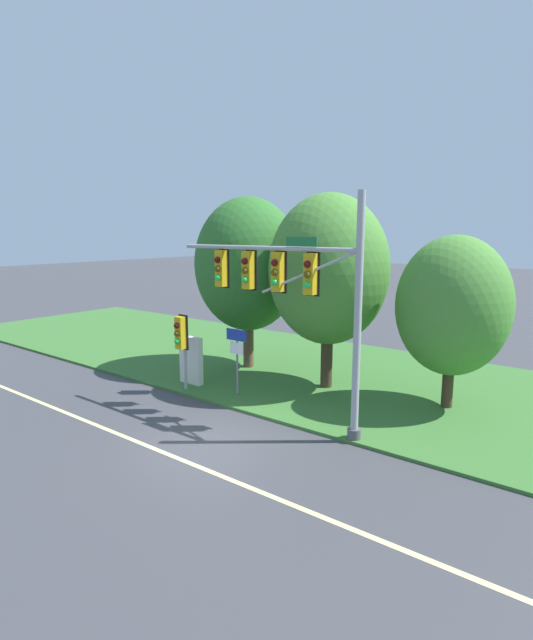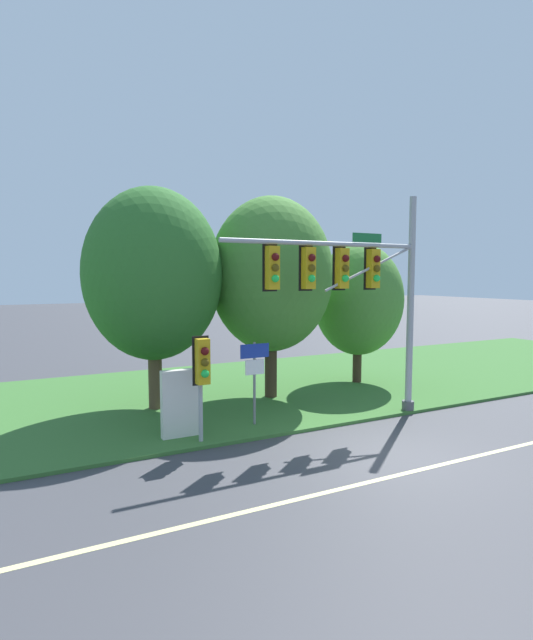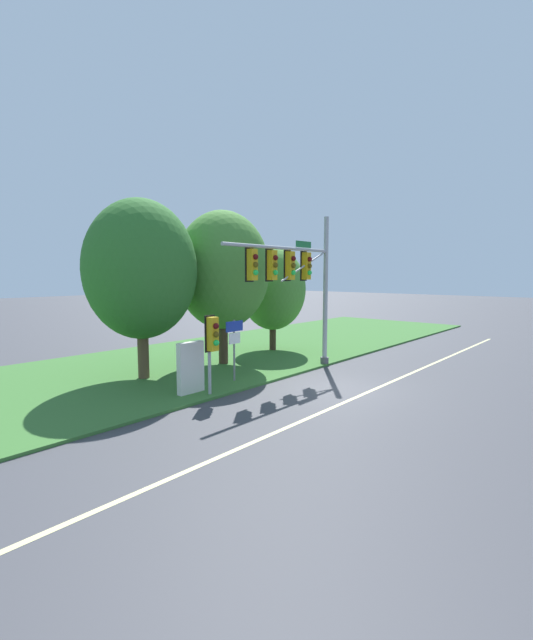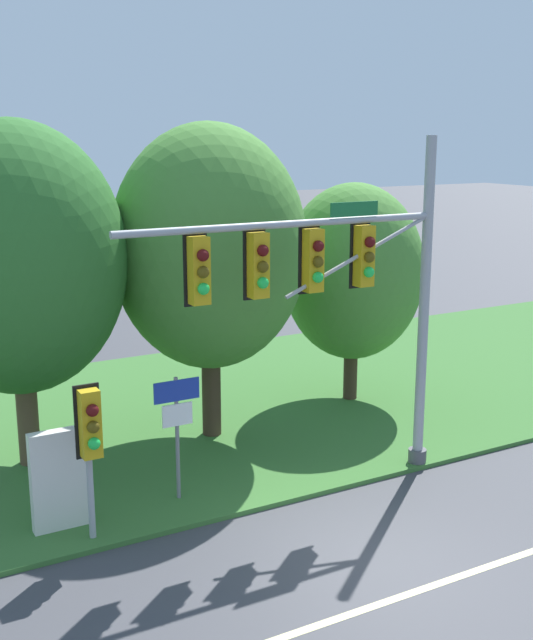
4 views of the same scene
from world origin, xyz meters
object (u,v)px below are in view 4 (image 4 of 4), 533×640
pedestrian_signal_near_kerb (90,432)px  tree_behind_signpost (353,272)px  tree_nearest_road (16,259)px  route_sign_post (177,417)px  traffic_signal_mast (335,279)px  tree_left_of_mast (209,248)px  info_kiosk (61,480)px

pedestrian_signal_near_kerb → tree_behind_signpost: 9.72m
tree_nearest_road → route_sign_post: bearing=-56.2°
traffic_signal_mast → tree_left_of_mast: tree_left_of_mast is taller
traffic_signal_mast → route_sign_post: traffic_signal_mast is taller
route_sign_post → tree_behind_signpost: bearing=27.9°
pedestrian_signal_near_kerb → route_sign_post: (1.99, 0.89, -0.37)m
route_sign_post → info_kiosk: bearing=-178.0°
traffic_signal_mast → tree_nearest_road: 6.68m
tree_nearest_road → tree_left_of_mast: size_ratio=1.01×
pedestrian_signal_near_kerb → tree_left_of_mast: size_ratio=0.39×
traffic_signal_mast → info_kiosk: size_ratio=3.73×
pedestrian_signal_near_kerb → tree_nearest_road: size_ratio=0.39×
tree_nearest_road → tree_behind_signpost: size_ratio=1.27×
traffic_signal_mast → pedestrian_signal_near_kerb: (-5.03, 0.02, -2.24)m
tree_nearest_road → tree_left_of_mast: bearing=-5.0°
pedestrian_signal_near_kerb → tree_behind_signpost: size_ratio=0.49×
route_sign_post → info_kiosk: route_sign_post is taller
traffic_signal_mast → info_kiosk: traffic_signal_mast is taller
traffic_signal_mast → tree_left_of_mast: size_ratio=0.96×
pedestrian_signal_near_kerb → tree_behind_signpost: (8.57, 4.37, 1.44)m
route_sign_post → pedestrian_signal_near_kerb: bearing=-156.0°
tree_nearest_road → traffic_signal_mast: bearing=-38.5°
pedestrian_signal_near_kerb → tree_nearest_road: (-0.18, 4.14, 2.47)m
route_sign_post → tree_nearest_road: bearing=123.8°
route_sign_post → tree_nearest_road: tree_nearest_road is taller
tree_left_of_mast → info_kiosk: tree_left_of_mast is taller
tree_behind_signpost → traffic_signal_mast: bearing=-128.9°
traffic_signal_mast → info_kiosk: 6.42m
pedestrian_signal_near_kerb → info_kiosk: (-0.36, 0.81, -1.13)m
tree_left_of_mast → tree_behind_signpost: bearing=7.6°
pedestrian_signal_near_kerb → tree_left_of_mast: (4.08, 3.77, 2.47)m
tree_left_of_mast → tree_behind_signpost: 4.64m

